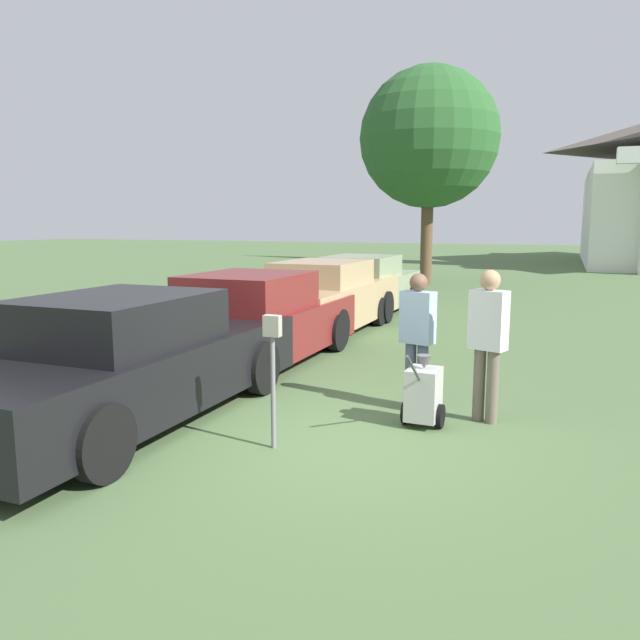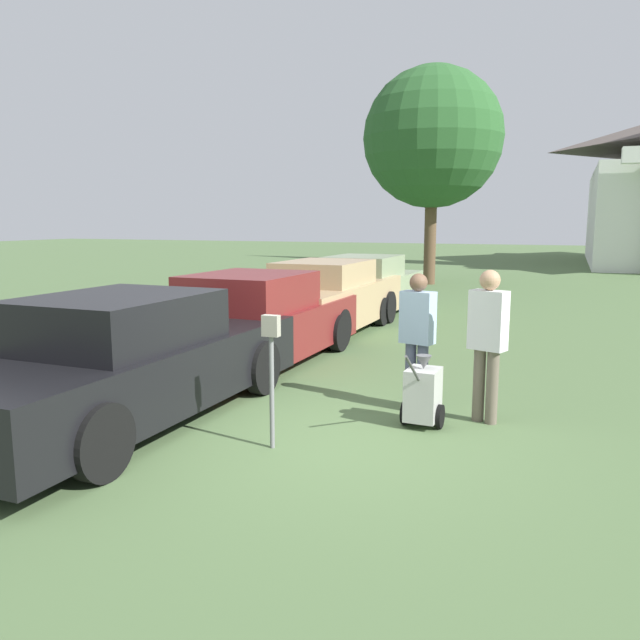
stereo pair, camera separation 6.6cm
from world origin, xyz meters
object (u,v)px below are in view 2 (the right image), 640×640
Objects in this scene: parked_car_sage at (365,287)px; parking_meter at (271,357)px; parked_car_black at (129,362)px; parked_car_tan at (327,298)px; person_supervisor at (488,336)px; person_worker at (417,332)px; parked_car_maroon at (254,323)px; equipment_cart at (423,394)px.

parking_meter is (1.99, -9.44, 0.29)m from parked_car_sage.
parked_car_black is 0.99× the size of parked_car_tan.
person_supervisor is (1.97, 1.71, 0.06)m from parking_meter.
parked_car_black is 2.97× the size of person_worker.
parked_car_maroon is at bearing -3.03° from person_supervisor.
equipment_cart is (3.30, -8.15, -0.31)m from parked_car_sage.
parked_car_black is 3.61× the size of parking_meter.
person_worker is at bearing 31.20° from parked_car_black.
parked_car_maroon is 6.04m from parked_car_sage.
parked_car_sage is 2.88× the size of person_worker.
parked_car_black is 1.03× the size of parked_car_sage.
parking_meter is at bearing -72.90° from parked_car_tan.
parked_car_tan is 3.01× the size of person_worker.
person_worker is 0.95× the size of person_supervisor.
parked_car_sage is at bearing 114.11° from equipment_cart.
parked_car_tan is at bearing 106.42° from parking_meter.
parked_car_sage is 4.98× the size of equipment_cart.
parked_car_maroon is 2.66× the size of person_supervisor.
equipment_cart is at bearing 18.74° from parked_car_black.
parking_meter is 1.42× the size of equipment_cart.
person_supervisor is 1.02m from equipment_cart.
parked_car_maroon is at bearing -9.64° from person_worker.
parked_car_tan is (0.00, 3.35, 0.03)m from parked_car_maroon.
person_worker is at bearing -23.72° from parked_car_maroon.
person_worker is at bearing 61.99° from parking_meter.
parked_car_tan is at bearing -42.42° from person_worker.
equipment_cart is at bearing 123.53° from person_worker.
parked_car_black is 2.82× the size of person_supervisor.
person_supervisor reaches higher than equipment_cart.
person_worker is at bearing -56.49° from parked_car_tan.
person_supervisor reaches higher than person_worker.
parked_car_maroon is at bearing 120.35° from parking_meter.
parked_car_tan reaches higher than equipment_cart.
person_supervisor is at bearing 40.96° from parking_meter.
parked_car_black is 9.23m from parked_car_sage.
person_worker is (3.06, -7.43, 0.29)m from parked_car_sage.
equipment_cart is (3.30, -2.11, -0.31)m from parked_car_maroon.
parked_car_black is at bearing 174.06° from parking_meter.
parked_car_sage reaches higher than equipment_cart.
parked_car_tan reaches higher than parked_car_black.
person_worker is at bearing 110.85° from equipment_cart.
parked_car_black is at bearing -159.87° from equipment_cart.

